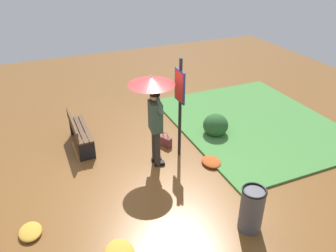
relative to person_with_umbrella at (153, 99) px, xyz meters
name	(u,v)px	position (x,y,z in m)	size (l,w,h in m)	color
ground_plane	(151,170)	(-0.27, 0.18, -1.55)	(18.00, 18.00, 0.00)	brown
grass_verge	(253,122)	(0.63, -3.13, -1.53)	(4.80, 4.00, 0.05)	#47843D
person_with_umbrella	(153,99)	(0.00, 0.00, 0.00)	(0.96, 0.96, 2.04)	#2D2823
info_sign_post	(180,97)	(0.06, -0.63, -0.11)	(0.44, 0.07, 2.30)	black
handbag	(166,141)	(0.52, -0.49, -1.42)	(0.33, 0.25, 0.37)	brown
park_bench	(79,132)	(1.32, 1.40, -1.15)	(1.40, 0.37, 0.75)	black
trash_bin	(252,209)	(-2.49, -0.78, -1.13)	(0.42, 0.42, 0.83)	#4C4C51
shrub_cluster	(215,125)	(0.53, -1.87, -1.29)	(0.70, 0.63, 0.57)	#285628
leaf_pile_near_person	(211,162)	(-0.58, -1.13, -1.50)	(0.51, 0.41, 0.11)	#B74C1E
leaf_pile_by_bench	(30,232)	(-1.15, 2.70, -1.50)	(0.47, 0.38, 0.10)	gold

